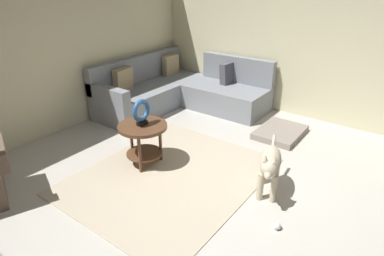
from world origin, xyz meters
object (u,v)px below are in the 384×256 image
dog_toy_ball (277,226)px  dog (270,164)px  sectional_couch (179,92)px  torus_sculpture (141,112)px  dog_bed_mat (280,132)px  side_table (143,134)px

dog_toy_ball → dog: bearing=34.4°
sectional_couch → dog: (-1.48, -2.39, 0.09)m
torus_sculpture → dog_toy_ball: torus_sculpture is taller
sectional_couch → dog_bed_mat: size_ratio=2.81×
dog_bed_mat → dog_toy_ball: bearing=-158.3°
sectional_couch → dog_toy_ball: 3.33m
side_table → dog_bed_mat: 2.12m
dog_toy_ball → torus_sculpture: bearing=86.1°
dog → side_table: bearing=-7.1°
dog_bed_mat → dog_toy_ball: size_ratio=10.60×
side_table → dog: dog is taller
torus_sculpture → dog_toy_ball: size_ratio=4.32×
dog → dog_bed_mat: bearing=-92.0°
sectional_couch → dog_toy_ball: sectional_couch is taller
sectional_couch → dog_bed_mat: bearing=-90.4°
sectional_couch → dog_toy_ball: bearing=-125.6°
side_table → sectional_couch: bearing=25.6°
side_table → dog_toy_ball: (-0.13, -1.83, -0.38)m
dog_bed_mat → dog: dog is taller
dog_bed_mat → dog: 1.58m
dog → dog_toy_ball: (-0.45, -0.31, -0.34)m
side_table → dog_bed_mat: (1.80, -1.07, -0.37)m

